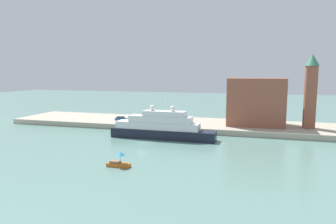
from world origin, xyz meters
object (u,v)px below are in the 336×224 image
object	(u,v)px
large_yacht	(161,127)
person_figure	(129,119)
parked_car	(121,119)
mooring_bollard	(173,125)
small_motorboat	(119,161)
harbor_building	(256,102)
bell_tower	(311,88)

from	to	relation	value
large_yacht	person_figure	bearing A→B (deg)	136.59
parked_car	person_figure	xyz separation A→B (m)	(3.57, -1.22, 0.23)
parked_car	mooring_bollard	bearing A→B (deg)	-17.54
large_yacht	small_motorboat	bearing A→B (deg)	-90.33
large_yacht	harbor_building	size ratio (longest dim) A/B	1.70
large_yacht	small_motorboat	xyz separation A→B (m)	(-0.15, -26.34, -2.04)
bell_tower	mooring_bollard	xyz separation A→B (m)	(-39.21, -8.43, -11.42)
harbor_building	mooring_bollard	world-z (taller)	harbor_building
mooring_bollard	harbor_building	bearing A→B (deg)	22.37
small_motorboat	mooring_bollard	world-z (taller)	small_motorboat
large_yacht	parked_car	world-z (taller)	large_yacht
mooring_bollard	large_yacht	bearing A→B (deg)	-94.02
bell_tower	parked_car	world-z (taller)	bell_tower
harbor_building	small_motorboat	bearing A→B (deg)	-118.28
small_motorboat	person_figure	distance (m)	44.61
large_yacht	mooring_bollard	bearing A→B (deg)	85.98
large_yacht	bell_tower	world-z (taller)	bell_tower
large_yacht	parked_car	distance (m)	25.73
harbor_building	person_figure	size ratio (longest dim) A/B	10.01
large_yacht	bell_tower	bearing A→B (deg)	24.83
parked_car	harbor_building	bearing A→B (deg)	4.41
mooring_bollard	small_motorboat	bearing A→B (deg)	-91.35
harbor_building	mooring_bollard	bearing A→B (deg)	-157.63
harbor_building	parked_car	size ratio (longest dim) A/B	4.29
large_yacht	mooring_bollard	world-z (taller)	large_yacht
person_figure	harbor_building	bearing A→B (deg)	6.49
large_yacht	person_figure	size ratio (longest dim) A/B	16.99
harbor_building	parked_car	distance (m)	45.11
small_motorboat	person_figure	world-z (taller)	person_figure
harbor_building	person_figure	world-z (taller)	harbor_building
mooring_bollard	parked_car	bearing A→B (deg)	162.46
large_yacht	bell_tower	size ratio (longest dim) A/B	1.34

